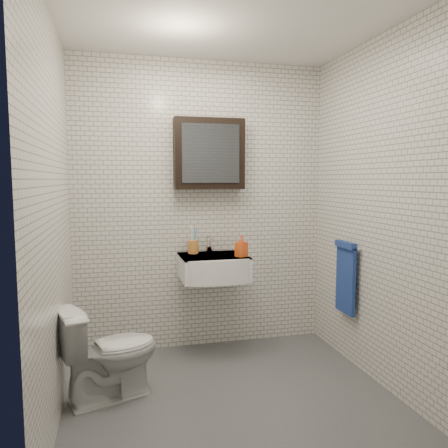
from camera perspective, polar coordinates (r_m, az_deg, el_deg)
name	(u,v)px	position (r m, az deg, el deg)	size (l,w,h in m)	color
ground	(231,396)	(3.21, 0.91, -21.60)	(2.20, 2.00, 0.01)	#4B4D52
room_shell	(231,182)	(2.85, 0.96, 5.51)	(2.22, 2.02, 2.51)	silver
washbasin	(214,267)	(3.64, -1.27, -5.66)	(0.55, 0.50, 0.20)	white
faucet	(209,245)	(3.81, -1.93, -2.71)	(0.06, 0.20, 0.15)	silver
mirror_cabinet	(209,154)	(3.77, -1.95, 9.14)	(0.60, 0.15, 0.60)	black
towel_rail	(346,274)	(3.65, 15.61, -6.36)	(0.09, 0.30, 0.58)	silver
toothbrush_cup	(193,246)	(3.76, -4.05, -2.90)	(0.09, 0.09, 0.25)	#CB7A32
soap_bottle	(241,246)	(3.59, 2.29, -2.88)	(0.08, 0.08, 0.18)	orange
toilet	(109,352)	(3.16, -14.76, -15.82)	(0.37, 0.64, 0.66)	silver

